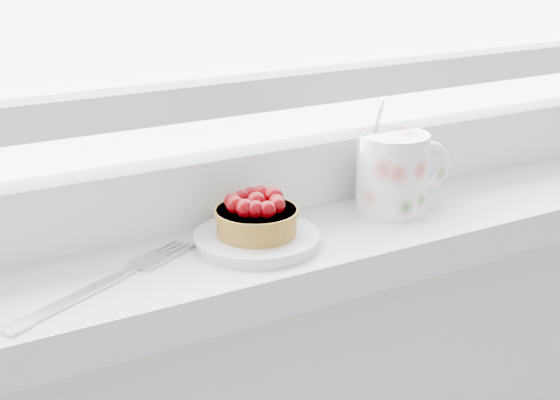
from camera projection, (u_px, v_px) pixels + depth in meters
saucer at (257, 239)px, 0.76m from camera, size 0.12×0.12×0.01m
raspberry_tart at (256, 215)px, 0.76m from camera, size 0.08×0.08×0.04m
floral_mug at (394, 171)px, 0.84m from camera, size 0.12×0.09×0.13m
fork at (105, 283)px, 0.68m from camera, size 0.20×0.11×0.00m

